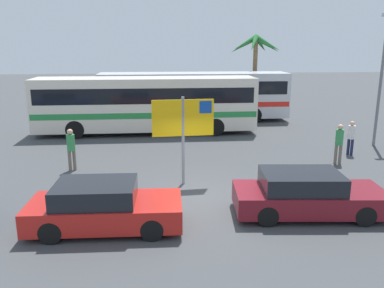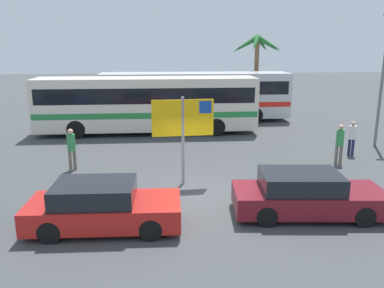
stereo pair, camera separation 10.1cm
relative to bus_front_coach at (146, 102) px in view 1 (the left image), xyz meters
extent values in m
plane|color=#424447|center=(2.07, -10.55, -1.78)|extent=(120.00, 120.00, 0.00)
cube|color=silver|center=(0.00, 0.00, -0.06)|extent=(12.36, 2.47, 2.90)
cube|color=black|center=(0.00, 0.00, 0.49)|extent=(11.87, 2.49, 0.84)
cube|color=#23843D|center=(0.00, 0.00, -0.57)|extent=(12.24, 2.49, 0.32)
cylinder|color=black|center=(3.83, 1.11, -1.28)|extent=(1.00, 0.28, 1.00)
cylinder|color=black|center=(3.83, -1.11, -1.28)|extent=(1.00, 0.28, 1.00)
cylinder|color=black|center=(-3.83, 1.11, -1.28)|extent=(1.00, 0.28, 1.00)
cylinder|color=black|center=(-3.83, -1.11, -1.28)|extent=(1.00, 0.28, 1.00)
cube|color=silver|center=(3.08, 3.58, -0.06)|extent=(12.36, 2.47, 2.90)
cube|color=black|center=(3.08, 3.58, 0.49)|extent=(11.87, 2.49, 0.84)
cube|color=red|center=(3.08, 3.58, -0.57)|extent=(12.24, 2.49, 0.32)
cylinder|color=black|center=(6.91, 4.69, -1.28)|extent=(1.00, 0.28, 1.00)
cylinder|color=black|center=(6.91, 2.47, -1.28)|extent=(1.00, 0.28, 1.00)
cylinder|color=black|center=(-0.75, 4.69, -1.28)|extent=(1.00, 0.28, 1.00)
cylinder|color=black|center=(-0.75, 2.47, -1.28)|extent=(1.00, 0.28, 1.00)
cylinder|color=gray|center=(1.52, -8.76, -0.18)|extent=(0.11, 0.11, 3.20)
cube|color=yellow|center=(1.52, -8.76, 0.67)|extent=(2.20, 0.20, 1.30)
cube|color=#1447A8|center=(2.31, -8.71, 1.04)|extent=(0.44, 0.10, 0.44)
cube|color=maroon|center=(5.06, -11.79, -1.30)|extent=(4.54, 2.13, 0.64)
cube|color=black|center=(4.79, -11.77, -0.72)|extent=(2.42, 1.81, 0.52)
cylinder|color=black|center=(6.48, -11.11, -1.48)|extent=(0.61, 0.21, 0.60)
cylinder|color=black|center=(6.35, -12.71, -1.48)|extent=(0.61, 0.21, 0.60)
cylinder|color=black|center=(3.77, -10.87, -1.48)|extent=(0.61, 0.21, 0.60)
cylinder|color=black|center=(3.63, -12.48, -1.48)|extent=(0.61, 0.21, 0.60)
cube|color=red|center=(-0.86, -12.17, -1.30)|extent=(4.21, 1.89, 0.64)
cube|color=black|center=(-1.11, -12.16, -0.72)|extent=(2.21, 1.69, 0.52)
cylinder|color=black|center=(0.45, -11.39, -1.48)|extent=(0.60, 0.18, 0.60)
cylinder|color=black|center=(0.41, -13.02, -1.48)|extent=(0.60, 0.18, 0.60)
cylinder|color=black|center=(-2.13, -11.32, -1.48)|extent=(0.60, 0.18, 0.60)
cylinder|color=black|center=(-2.17, -12.95, -1.48)|extent=(0.60, 0.18, 0.60)
cylinder|color=#706656|center=(-2.77, -6.76, -1.37)|extent=(0.13, 0.13, 0.83)
cylinder|color=#706656|center=(-2.94, -6.82, -1.37)|extent=(0.13, 0.13, 0.83)
cylinder|color=#338E4C|center=(-2.85, -6.79, -0.62)|extent=(0.32, 0.32, 0.66)
sphere|color=tan|center=(-2.85, -6.79, -0.18)|extent=(0.23, 0.23, 0.23)
cylinder|color=#706656|center=(8.34, -6.92, -1.37)|extent=(0.13, 0.13, 0.83)
cylinder|color=#706656|center=(8.19, -6.83, -1.37)|extent=(0.13, 0.13, 0.83)
cylinder|color=#338E4C|center=(8.26, -6.88, -0.62)|extent=(0.32, 0.32, 0.66)
sphere|color=tan|center=(8.26, -6.88, -0.18)|extent=(0.23, 0.23, 0.23)
cylinder|color=#1E2347|center=(9.40, -5.53, -1.40)|extent=(0.13, 0.13, 0.78)
cylinder|color=#1E2347|center=(9.49, -5.68, -1.40)|extent=(0.13, 0.13, 0.78)
cylinder|color=silver|center=(9.44, -5.60, -0.70)|extent=(0.32, 0.32, 0.61)
sphere|color=tan|center=(9.44, -5.60, -0.29)|extent=(0.21, 0.21, 0.21)
cylinder|color=slate|center=(11.54, -3.95, 1.33)|extent=(0.14, 0.14, 6.22)
cylinder|color=brown|center=(7.85, 6.40, 0.86)|extent=(0.32, 0.32, 5.28)
cone|color=#23662D|center=(8.77, 6.58, 3.18)|extent=(2.12, 0.83, 1.41)
cone|color=#23662D|center=(8.42, 7.15, 3.20)|extent=(1.61, 1.93, 1.38)
cone|color=#23662D|center=(7.54, 7.38, 3.43)|extent=(1.07, 2.20, 0.95)
cone|color=#23662D|center=(7.04, 6.82, 3.16)|extent=(2.03, 1.34, 1.44)
cone|color=#23662D|center=(6.98, 5.95, 3.29)|extent=(2.10, 1.36, 1.22)
cone|color=#23662D|center=(7.48, 5.51, 3.25)|extent=(1.22, 2.12, 1.29)
cone|color=#23662D|center=(8.56, 5.74, 3.24)|extent=(1.85, 1.76, 1.30)
camera|label=1|loc=(0.60, -22.37, 3.16)|focal=36.73mm
camera|label=2|loc=(0.71, -22.38, 3.16)|focal=36.73mm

